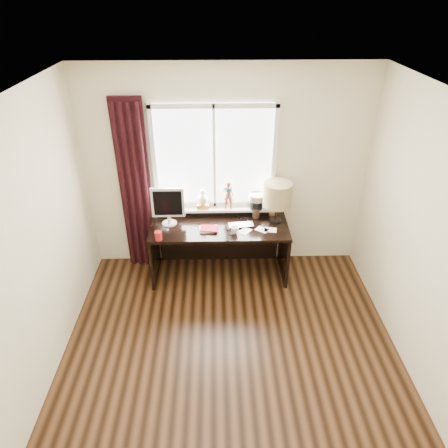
{
  "coord_description": "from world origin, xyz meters",
  "views": [
    {
      "loc": [
        -0.14,
        -2.56,
        3.31
      ],
      "look_at": [
        -0.05,
        1.25,
        1.0
      ],
      "focal_mm": 32.0,
      "sensor_mm": 36.0,
      "label": 1
    }
  ],
  "objects_px": {
    "monitor": "(168,204)",
    "table_lamp": "(277,195)",
    "desk": "(219,238)",
    "laptop": "(241,225)",
    "red_cup": "(158,236)",
    "mug": "(234,230)"
  },
  "relations": [
    {
      "from": "table_lamp",
      "to": "mug",
      "type": "bearing_deg",
      "value": -151.95
    },
    {
      "from": "desk",
      "to": "monitor",
      "type": "relative_size",
      "value": 3.47
    },
    {
      "from": "laptop",
      "to": "mug",
      "type": "height_order",
      "value": "mug"
    },
    {
      "from": "mug",
      "to": "table_lamp",
      "type": "distance_m",
      "value": 0.68
    },
    {
      "from": "red_cup",
      "to": "monitor",
      "type": "relative_size",
      "value": 0.22
    },
    {
      "from": "monitor",
      "to": "table_lamp",
      "type": "bearing_deg",
      "value": 1.99
    },
    {
      "from": "desk",
      "to": "laptop",
      "type": "bearing_deg",
      "value": -22.84
    },
    {
      "from": "mug",
      "to": "desk",
      "type": "bearing_deg",
      "value": 122.48
    },
    {
      "from": "table_lamp",
      "to": "red_cup",
      "type": "bearing_deg",
      "value": -164.23
    },
    {
      "from": "desk",
      "to": "monitor",
      "type": "distance_m",
      "value": 0.81
    },
    {
      "from": "laptop",
      "to": "red_cup",
      "type": "distance_m",
      "value": 1.02
    },
    {
      "from": "table_lamp",
      "to": "laptop",
      "type": "bearing_deg",
      "value": -164.99
    },
    {
      "from": "monitor",
      "to": "desk",
      "type": "bearing_deg",
      "value": 4.0
    },
    {
      "from": "mug",
      "to": "laptop",
      "type": "bearing_deg",
      "value": 60.58
    },
    {
      "from": "red_cup",
      "to": "monitor",
      "type": "bearing_deg",
      "value": 75.3
    },
    {
      "from": "desk",
      "to": "monitor",
      "type": "height_order",
      "value": "monitor"
    },
    {
      "from": "laptop",
      "to": "monitor",
      "type": "xyz_separation_m",
      "value": [
        -0.89,
        0.07,
        0.27
      ]
    },
    {
      "from": "table_lamp",
      "to": "desk",
      "type": "bearing_deg",
      "value": -179.75
    },
    {
      "from": "laptop",
      "to": "desk",
      "type": "bearing_deg",
      "value": 151.96
    },
    {
      "from": "desk",
      "to": "table_lamp",
      "type": "xyz_separation_m",
      "value": [
        0.71,
        0.0,
        0.61
      ]
    },
    {
      "from": "monitor",
      "to": "mug",
      "type": "bearing_deg",
      "value": -16.6
    },
    {
      "from": "laptop",
      "to": "desk",
      "type": "relative_size",
      "value": 0.18
    }
  ]
}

